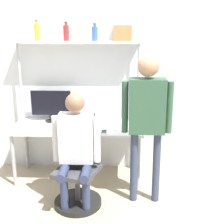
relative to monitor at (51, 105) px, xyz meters
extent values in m
plane|color=tan|center=(0.40, -0.56, -0.99)|extent=(12.00, 12.00, 0.00)
cube|color=silver|center=(0.40, 0.17, 0.36)|extent=(8.00, 0.06, 2.70)
cube|color=white|center=(0.40, -0.20, -0.26)|extent=(1.75, 0.68, 0.03)
cylinder|color=#A5A5AA|center=(-0.42, -0.48, -0.63)|extent=(0.05, 0.05, 0.72)
cylinder|color=#A5A5AA|center=(1.21, -0.48, -0.63)|extent=(0.05, 0.05, 0.72)
cylinder|color=#A5A5AA|center=(-0.42, 0.08, -0.63)|extent=(0.05, 0.05, 0.72)
cylinder|color=#A5A5AA|center=(1.21, 0.08, -0.63)|extent=(0.05, 0.05, 0.72)
cube|color=white|center=(0.40, 0.02, 0.85)|extent=(1.66, 0.22, 0.02)
cylinder|color=#B2B2B7|center=(-0.41, 0.02, -0.06)|extent=(0.04, 0.04, 1.86)
cylinder|color=#B2B2B7|center=(1.21, 0.02, -0.06)|extent=(0.04, 0.04, 1.86)
cylinder|color=black|center=(0.00, 0.00, -0.24)|extent=(0.18, 0.18, 0.01)
cylinder|color=black|center=(0.00, 0.00, -0.19)|extent=(0.06, 0.06, 0.09)
cube|color=black|center=(0.00, 0.00, 0.02)|extent=(0.56, 0.01, 0.35)
cube|color=black|center=(0.00, 0.00, 0.02)|extent=(0.53, 0.02, 0.32)
cube|color=#333338|center=(0.47, -0.38, -0.24)|extent=(0.34, 0.21, 0.01)
cube|color=black|center=(0.47, -0.39, -0.23)|extent=(0.29, 0.12, 0.00)
cube|color=#333338|center=(0.47, -0.31, -0.13)|extent=(0.34, 0.08, 0.20)
cube|color=#194C8C|center=(0.47, -0.32, -0.14)|extent=(0.30, 0.07, 0.17)
cube|color=silver|center=(0.77, -0.41, -0.24)|extent=(0.07, 0.15, 0.01)
cube|color=black|center=(0.77, -0.41, -0.23)|extent=(0.06, 0.13, 0.00)
cylinder|color=black|center=(0.48, -0.89, -0.96)|extent=(0.56, 0.56, 0.06)
cylinder|color=#4C4C51|center=(0.48, -0.89, -0.76)|extent=(0.06, 0.06, 0.36)
cube|color=#3F3F44|center=(0.48, -0.89, -0.55)|extent=(0.57, 0.57, 0.05)
cube|color=#3F3F44|center=(0.55, -0.69, -0.30)|extent=(0.41, 0.16, 0.45)
cylinder|color=#2D3856|center=(0.36, -1.06, -0.76)|extent=(0.09, 0.09, 0.47)
cylinder|color=#2D3856|center=(0.61, -1.06, -0.76)|extent=(0.09, 0.09, 0.47)
cylinder|color=#2D3856|center=(0.36, -1.03, -0.48)|extent=(0.10, 0.38, 0.10)
cylinder|color=#2D3856|center=(0.61, -1.03, -0.48)|extent=(0.10, 0.38, 0.10)
cube|color=silver|center=(0.48, -0.86, -0.15)|extent=(0.38, 0.20, 0.57)
cylinder|color=silver|center=(0.25, -0.86, -0.17)|extent=(0.08, 0.08, 0.54)
cylinder|color=silver|center=(0.72, -0.86, -0.17)|extent=(0.08, 0.08, 0.54)
sphere|color=#8C664C|center=(0.48, -0.86, 0.26)|extent=(0.22, 0.22, 0.22)
cylinder|color=#38425B|center=(1.15, -0.75, -0.55)|extent=(0.09, 0.09, 0.88)
cylinder|color=#38425B|center=(1.41, -0.75, -0.55)|extent=(0.09, 0.09, 0.88)
cube|color=#33593F|center=(1.28, -0.75, 0.20)|extent=(0.41, 0.20, 0.62)
cylinder|color=#33593F|center=(1.03, -0.75, 0.18)|extent=(0.08, 0.08, 0.59)
cylinder|color=#33593F|center=(1.53, -0.75, 0.18)|extent=(0.08, 0.08, 0.59)
sphere|color=tan|center=(1.28, -0.75, 0.65)|extent=(0.24, 0.24, 0.24)
cylinder|color=maroon|center=(0.25, 0.02, 0.96)|extent=(0.08, 0.08, 0.20)
cylinder|color=maroon|center=(0.25, 0.02, 1.08)|extent=(0.03, 0.03, 0.04)
cylinder|color=black|center=(0.25, 0.02, 1.10)|extent=(0.04, 0.04, 0.01)
cylinder|color=gold|center=(-0.13, 0.02, 0.97)|extent=(0.07, 0.07, 0.21)
cylinder|color=gold|center=(-0.13, 0.02, 1.09)|extent=(0.03, 0.03, 0.04)
cylinder|color=black|center=(-0.13, 0.02, 1.12)|extent=(0.04, 0.04, 0.01)
cylinder|color=#335999|center=(0.63, 0.02, 0.96)|extent=(0.08, 0.08, 0.18)
cylinder|color=#335999|center=(0.63, 0.02, 1.06)|extent=(0.04, 0.04, 0.03)
cylinder|color=black|center=(0.63, 0.02, 1.08)|extent=(0.04, 0.04, 0.01)
cube|color=#B27A47|center=(0.99, 0.02, 0.97)|extent=(0.24, 0.20, 0.20)
camera|label=1|loc=(1.04, -4.14, 1.12)|focal=50.00mm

